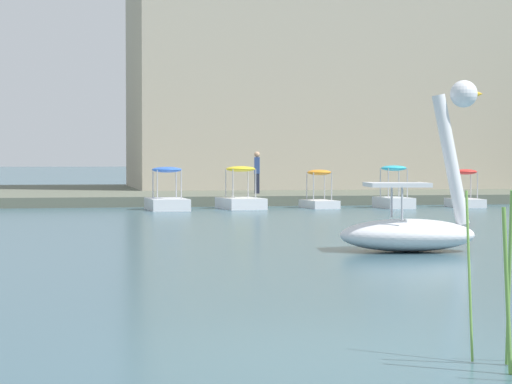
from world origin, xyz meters
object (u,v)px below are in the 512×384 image
pedal_boat_blue (167,198)px  person_on_path (257,171)px  swan_boat (413,220)px  pedal_boat_red (465,196)px  pedal_boat_orange (319,196)px  pedal_boat_yellow (241,197)px  pedal_boat_cyan (394,195)px

pedal_boat_blue → person_on_path: size_ratio=1.42×
swan_boat → pedal_boat_red: 18.94m
pedal_boat_blue → pedal_boat_orange: (5.57, 0.47, -0.00)m
swan_boat → pedal_boat_yellow: 17.40m
pedal_boat_cyan → pedal_boat_yellow: bearing=175.8°
pedal_boat_orange → pedal_boat_red: (5.46, -0.33, -0.02)m
pedal_boat_yellow → pedal_boat_red: 8.37m
pedal_boat_blue → pedal_boat_cyan: 8.24m
pedal_boat_cyan → person_on_path: bearing=126.9°
pedal_boat_yellow → pedal_boat_blue: bearing=-171.0°
pedal_boat_red → pedal_boat_cyan: bearing=-177.4°
pedal_boat_yellow → pedal_boat_cyan: (5.57, -0.41, 0.04)m
pedal_boat_yellow → person_on_path: bearing=72.8°
pedal_boat_blue → person_on_path: 6.89m
swan_boat → pedal_boat_orange: bearing=81.4°
pedal_boat_yellow → pedal_boat_cyan: pedal_boat_cyan is taller
pedal_boat_red → person_on_path: (-6.82, 5.24, 0.88)m
pedal_boat_orange → pedal_boat_red: pedal_boat_red is taller
pedal_boat_orange → pedal_boat_cyan: bearing=-9.8°
pedal_boat_blue → pedal_boat_cyan: pedal_boat_cyan is taller
pedal_boat_red → person_on_path: size_ratio=1.03×
swan_boat → pedal_boat_cyan: size_ratio=1.64×
pedal_boat_red → pedal_boat_blue: bearing=-179.3°
pedal_boat_orange → person_on_path: 5.16m
swan_boat → pedal_boat_blue: bearing=99.8°
pedal_boat_cyan → pedal_boat_red: bearing=2.6°
pedal_boat_yellow → pedal_boat_orange: size_ratio=1.24×
swan_boat → pedal_boat_red: (8.09, 17.12, -0.20)m
pedal_boat_orange → pedal_boat_red: 5.47m
pedal_boat_blue → pedal_boat_yellow: pedal_boat_yellow is taller
pedal_boat_yellow → person_on_path: (1.54, 4.96, 0.87)m
pedal_boat_yellow → person_on_path: person_on_path is taller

